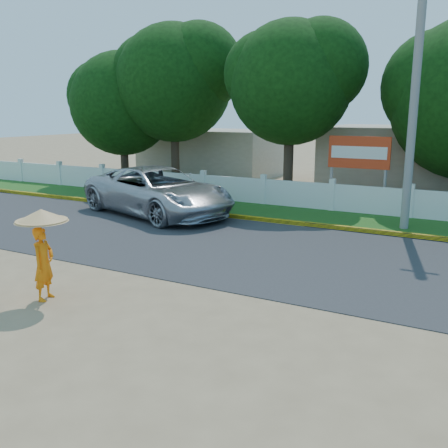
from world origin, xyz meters
name	(u,v)px	position (x,y,z in m)	size (l,w,h in m)	color
ground	(179,302)	(0.00, 0.00, 0.00)	(120.00, 120.00, 0.00)	#9E8460
road	(265,251)	(0.00, 4.50, 0.01)	(60.00, 7.00, 0.02)	#38383A
grass_verge	(320,217)	(0.00, 9.75, 0.01)	(60.00, 3.50, 0.03)	#2D601E
curb	(306,224)	(0.00, 8.05, 0.08)	(40.00, 0.18, 0.16)	yellow
fence	(332,197)	(0.00, 11.20, 0.55)	(40.00, 0.10, 1.10)	silver
building_near	(433,160)	(3.00, 18.00, 1.60)	(10.00, 6.00, 3.20)	#B7AD99
building_far	(211,152)	(-10.00, 19.00, 1.40)	(8.00, 5.00, 2.80)	#B7AD99
utility_pole	(414,103)	(3.10, 9.26, 4.21)	(0.28, 0.28, 8.43)	gray
vehicle	(158,191)	(-5.73, 7.28, 0.92)	(3.06, 6.64, 1.85)	#AFB1B7
monk_with_parasol	(43,241)	(-2.61, -1.19, 1.29)	(1.09, 1.09, 1.98)	orange
billboard	(359,156)	(0.72, 12.30, 2.14)	(2.50, 0.13, 2.95)	gray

